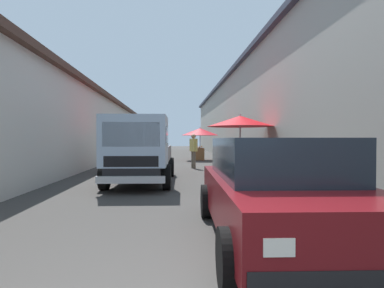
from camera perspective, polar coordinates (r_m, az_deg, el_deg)
The scene contains 11 objects.
ground at distance 15.54m, azimuth -3.47°, elevation -4.35°, with size 90.00×90.00×0.00m, color #3D3A38.
building_left_whitewash at distance 19.21m, azimuth -26.40°, elevation 2.70°, with size 49.80×7.50×4.09m.
building_right_concrete at distance 19.33m, azimuth 19.31°, elevation 5.70°, with size 49.80×7.50×6.09m.
fruit_stall_far_left at distance 20.47m, azimuth 1.52°, elevation 1.79°, with size 2.52×2.52×2.24m.
fruit_stall_far_right at distance 12.48m, azimuth 9.05°, elevation 3.49°, with size 2.70×2.70×2.46m.
fruit_stall_near_left at distance 13.42m, azimuth -10.68°, elevation 1.58°, with size 2.42×2.42×2.09m.
hatchback_car at distance 4.44m, azimuth 15.43°, elevation -8.13°, with size 3.97×2.03×1.45m.
delivery_truck at distance 9.29m, azimuth -9.96°, elevation -1.50°, with size 4.97×2.09×2.08m.
vendor_by_crates at distance 14.74m, azimuth 0.29°, elevation -0.83°, with size 0.62×0.37×1.68m.
parked_scooter at distance 14.60m, azimuth 7.80°, elevation -2.93°, with size 1.69×0.44×1.14m.
plastic_stool at distance 6.95m, azimuth 14.25°, elevation -8.26°, with size 0.30×0.30×0.43m.
Camera 1 is at (-1.97, 0.09, 1.44)m, focal length 28.24 mm.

